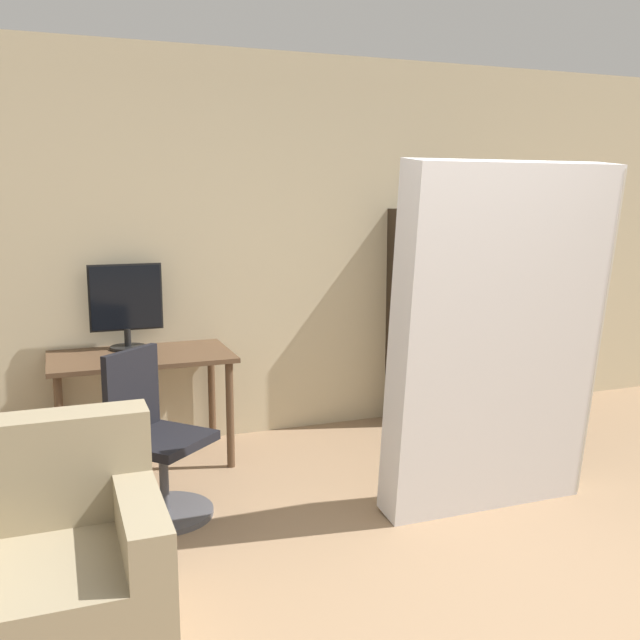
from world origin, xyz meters
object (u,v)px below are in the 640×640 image
object	(u,v)px
monitor	(126,303)
mattress_near	(498,342)
armchair	(46,568)
bookshelf	(425,312)
office_chair	(155,451)

from	to	relation	value
monitor	mattress_near	world-z (taller)	mattress_near
monitor	armchair	world-z (taller)	monitor
bookshelf	armchair	bearing A→B (deg)	-143.03
mattress_near	armchair	size ratio (longest dim) A/B	2.23
armchair	monitor	bearing A→B (deg)	75.56
bookshelf	armchair	world-z (taller)	bookshelf
bookshelf	armchair	distance (m)	3.49
bookshelf	mattress_near	distance (m)	1.71
monitor	armchair	size ratio (longest dim) A/B	0.66
armchair	bookshelf	bearing A→B (deg)	36.97
armchair	office_chair	bearing A→B (deg)	62.11
office_chair	bookshelf	world-z (taller)	bookshelf
office_chair	bookshelf	xyz separation A→B (m)	(2.21, 1.04, 0.48)
monitor	mattress_near	size ratio (longest dim) A/B	0.30
monitor	bookshelf	xyz separation A→B (m)	(2.23, 0.03, -0.19)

